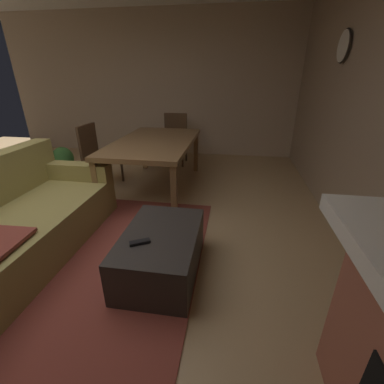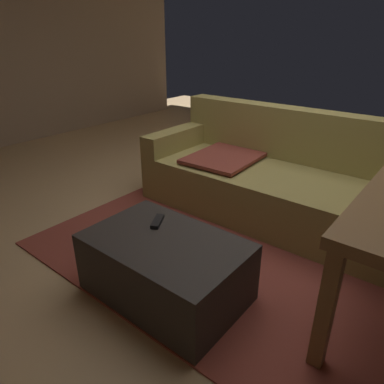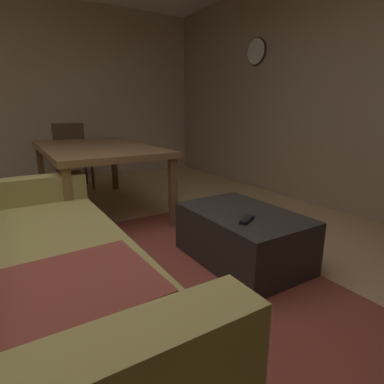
# 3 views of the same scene
# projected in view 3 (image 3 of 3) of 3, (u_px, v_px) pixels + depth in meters

# --- Properties ---
(floor) EXTENTS (9.44, 9.44, 0.00)m
(floor) POSITION_uv_depth(u_px,v_px,m) (91.00, 315.00, 1.75)
(floor) COLOR tan
(wall_right_window_side) EXTENTS (0.12, 6.30, 2.75)m
(wall_right_window_side) POSITION_uv_depth(u_px,v_px,m) (15.00, 92.00, 4.63)
(wall_right_window_side) COLOR #C4AA91
(wall_right_window_side) RESTS_ON ground
(area_rug) EXTENTS (2.60, 2.00, 0.01)m
(area_rug) POSITION_uv_depth(u_px,v_px,m) (160.00, 286.00, 2.02)
(area_rug) COLOR brown
(area_rug) RESTS_ON ground
(couch) EXTENTS (2.21, 0.95, 0.89)m
(couch) POSITION_uv_depth(u_px,v_px,m) (25.00, 279.00, 1.53)
(couch) COLOR #9E8E4C
(couch) RESTS_ON ground
(ottoman_coffee_table) EXTENTS (0.94, 0.62, 0.40)m
(ottoman_coffee_table) POSITION_uv_depth(u_px,v_px,m) (242.00, 237.00, 2.32)
(ottoman_coffee_table) COLOR #2D2826
(ottoman_coffee_table) RESTS_ON ground
(tv_remote) EXTENTS (0.12, 0.16, 0.02)m
(tv_remote) POSITION_uv_depth(u_px,v_px,m) (247.00, 220.00, 2.06)
(tv_remote) COLOR black
(tv_remote) RESTS_ON ottoman_coffee_table
(dining_table) EXTENTS (1.89, 1.07, 0.74)m
(dining_table) POSITION_uv_depth(u_px,v_px,m) (96.00, 152.00, 3.39)
(dining_table) COLOR brown
(dining_table) RESTS_ON ground
(dining_chair_east) EXTENTS (0.44, 0.44, 0.93)m
(dining_chair_east) POSITION_uv_depth(u_px,v_px,m) (72.00, 152.00, 4.53)
(dining_chair_east) COLOR #513823
(dining_chair_east) RESTS_ON ground
(wall_clock) EXTENTS (0.36, 0.03, 0.36)m
(wall_clock) POSITION_uv_depth(u_px,v_px,m) (256.00, 52.00, 4.25)
(wall_clock) COLOR silver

